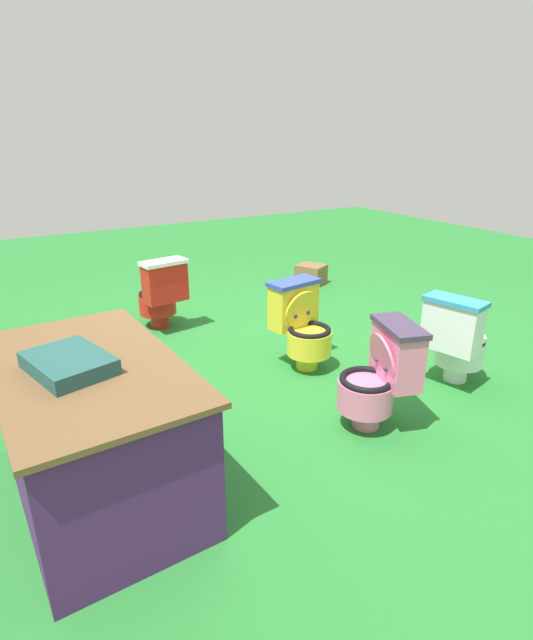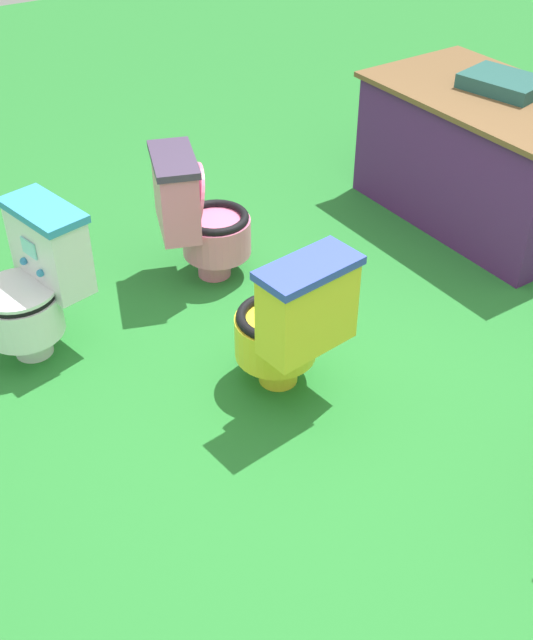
{
  "view_description": "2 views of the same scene",
  "coord_description": "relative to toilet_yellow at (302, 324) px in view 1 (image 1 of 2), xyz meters",
  "views": [
    {
      "loc": [
        -3.36,
        2.06,
        1.86
      ],
      "look_at": [
        -0.22,
        0.18,
        0.47
      ],
      "focal_mm": 27.76,
      "sensor_mm": 36.0,
      "label": 1
    },
    {
      "loc": [
        2.04,
        -1.67,
        2.44
      ],
      "look_at": [
        -0.3,
        -0.24,
        0.38
      ],
      "focal_mm": 44.61,
      "sensor_mm": 36.0,
      "label": 2
    }
  ],
  "objects": [
    {
      "name": "small_crate",
      "position": [
        1.94,
        -1.5,
        -0.25
      ],
      "size": [
        0.43,
        0.41,
        0.25
      ],
      "primitive_type": "cube",
      "rotation": [
        0.0,
        0.0,
        0.45
      ],
      "color": "brown",
      "rests_on": "ground"
    },
    {
      "name": "vendor_table",
      "position": [
        -0.74,
        1.85,
        0.02
      ],
      "size": [
        1.49,
        0.92,
        0.85
      ],
      "rotation": [
        0.0,
        0.0,
        0.04
      ],
      "color": "#4C2360",
      "rests_on": "ground"
    },
    {
      "name": "toilet_white",
      "position": [
        -0.88,
        -0.84,
        -0.0
      ],
      "size": [
        0.51,
        0.57,
        0.73
      ],
      "rotation": [
        0.0,
        0.0,
        3.38
      ],
      "color": "white",
      "rests_on": "ground"
    },
    {
      "name": "ground",
      "position": [
        0.23,
        0.16,
        -0.37
      ],
      "size": [
        14.0,
        14.0,
        0.0
      ],
      "primitive_type": "plane",
      "color": "#26752D"
    },
    {
      "name": "toilet_yellow",
      "position": [
        0.0,
        0.0,
        0.0
      ],
      "size": [
        0.54,
        0.47,
        0.73
      ],
      "rotation": [
        0.0,
        0.0,
        1.72
      ],
      "color": "yellow",
      "rests_on": "ground"
    },
    {
      "name": "toilet_pink",
      "position": [
        -1.03,
        0.09,
        0.0
      ],
      "size": [
        0.54,
        0.59,
        0.73
      ],
      "rotation": [
        0.0,
        0.0,
        5.96
      ],
      "color": "pink",
      "rests_on": "ground"
    },
    {
      "name": "toilet_red",
      "position": [
        1.41,
        0.72,
        0.0
      ],
      "size": [
        0.54,
        0.47,
        0.73
      ],
      "rotation": [
        0.0,
        0.0,
        4.85
      ],
      "color": "red",
      "rests_on": "ground"
    },
    {
      "name": "lemon_bucket",
      "position": [
        0.49,
        1.58,
        -0.26
      ],
      "size": [
        0.22,
        0.22,
        0.28
      ],
      "color": "#B7B7BF",
      "rests_on": "ground"
    }
  ]
}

